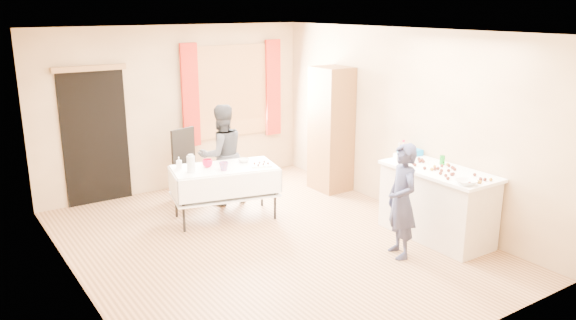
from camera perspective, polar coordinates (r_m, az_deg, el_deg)
floor at (r=7.16m, az=-2.05°, el=-8.46°), size 4.50×5.50×0.02m
ceiling at (r=6.55m, az=-2.27°, el=12.99°), size 4.50×5.50×0.02m
wall_back at (r=9.15m, az=-11.33°, el=5.15°), size 4.50×0.02×2.60m
wall_front at (r=4.71m, az=15.87°, el=-4.89°), size 4.50×0.02×2.60m
wall_left at (r=5.91m, az=-21.13°, el=-1.22°), size 0.02×5.50×2.60m
wall_right at (r=8.12m, az=11.56°, el=3.85°), size 0.02×5.50×2.60m
window_frame at (r=9.50m, az=-5.71°, el=6.98°), size 1.32×0.06×1.52m
window_pane at (r=9.49m, az=-5.66°, el=6.97°), size 1.20×0.02×1.40m
curtain_left at (r=9.12m, az=-9.90°, el=6.47°), size 0.28×0.06×1.65m
curtain_right at (r=9.85m, az=-1.54°, el=7.35°), size 0.28×0.06×1.65m
doorway at (r=8.78m, az=-18.99°, el=2.17°), size 0.95×0.04×2.00m
door_lintel at (r=8.59m, az=-19.53°, el=8.77°), size 1.05×0.06×0.08m
cabinet at (r=8.94m, az=4.39°, el=3.13°), size 0.50×0.60×1.97m
counter at (r=7.40m, az=14.89°, el=-4.31°), size 0.70×1.48×0.91m
party_table at (r=7.83m, az=-6.44°, el=-2.82°), size 1.56×1.04×0.75m
chair at (r=8.76m, az=-9.68°, el=-1.81°), size 0.56×0.56×1.08m
girl at (r=6.69m, az=11.49°, el=-4.10°), size 0.70×0.63×1.37m
woman at (r=8.37m, az=-6.75°, el=0.54°), size 0.79×0.64×1.50m
soda_can at (r=7.47m, az=15.40°, el=0.00°), size 0.07×0.07×0.12m
mixing_bowl at (r=6.72m, az=17.64°, el=-2.17°), size 0.36×0.36×0.06m
foam_block at (r=7.60m, az=11.31°, el=0.36°), size 0.17×0.14×0.08m
blue_basket at (r=7.82m, az=12.30°, el=0.74°), size 0.32×0.23×0.08m
pitcher at (r=7.52m, az=-9.83°, el=-0.43°), size 0.11×0.11×0.22m
cup_red at (r=7.74m, az=-8.18°, el=-0.32°), size 0.24×0.24×0.11m
cup_rainbow at (r=7.55m, az=-6.53°, el=-0.64°), size 0.20×0.20×0.12m
small_bowl at (r=7.94m, az=-4.50°, el=-0.05°), size 0.19×0.19×0.05m
pastry_tray at (r=7.75m, az=-2.73°, el=-0.51°), size 0.34×0.30×0.02m
bottle at (r=7.75m, az=-11.01°, el=-0.26°), size 0.13×0.13×0.16m
cake_balls at (r=7.19m, az=15.65°, el=-0.95°), size 0.51×1.15×0.04m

